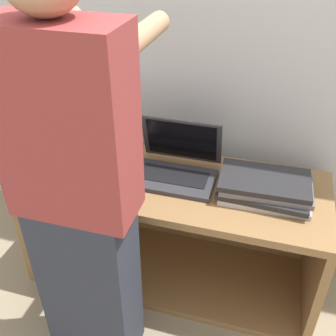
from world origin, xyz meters
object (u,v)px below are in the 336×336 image
(person, at_px, (79,200))
(laptop_open, at_px, (176,166))
(laptop_stack_right, at_px, (265,188))
(laptop_stack_left, at_px, (90,155))

(person, bearing_deg, laptop_open, 69.64)
(laptop_stack_right, distance_m, person, 0.78)
(laptop_open, height_order, laptop_stack_left, laptop_open)
(laptop_stack_left, relative_size, laptop_stack_right, 1.03)
(laptop_open, xyz_separation_m, laptop_stack_left, (-0.40, -0.05, 0.02))
(laptop_stack_left, bearing_deg, laptop_stack_right, -0.02)
(laptop_open, xyz_separation_m, laptop_stack_right, (0.40, -0.05, -0.01))
(laptop_open, relative_size, person, 0.23)
(laptop_stack_right, height_order, person, person)
(laptop_stack_right, relative_size, person, 0.25)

